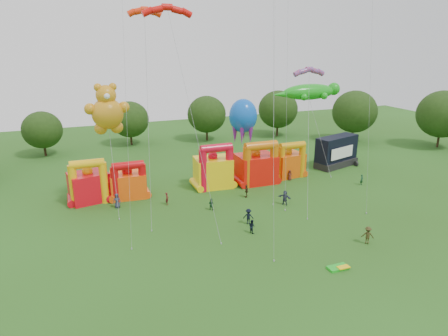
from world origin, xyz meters
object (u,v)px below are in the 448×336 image
object	(u,v)px
bouncy_castle_2	(214,170)
gecko_kite	(314,111)
octopus_kite	(243,131)
spectator_0	(117,201)
spectator_4	(246,191)
stage_trailer	(336,152)
teddy_bear_kite	(109,124)
bouncy_castle_0	(89,185)

from	to	relation	value
bouncy_castle_2	gecko_kite	xyz separation A→B (m)	(18.27, 2.57, 7.20)
octopus_kite	spectator_0	size ratio (longest dim) A/B	6.35
octopus_kite	spectator_4	size ratio (longest dim) A/B	6.82
spectator_0	spectator_4	distance (m)	17.31
gecko_kite	spectator_0	bearing A→B (deg)	-170.43
bouncy_castle_2	octopus_kite	bearing A→B (deg)	22.19
bouncy_castle_2	stage_trailer	size ratio (longest dim) A/B	0.78
teddy_bear_kite	spectator_4	xyz separation A→B (m)	(17.15, -4.14, -9.76)
bouncy_castle_0	bouncy_castle_2	size ratio (longest dim) A/B	0.90
spectator_0	spectator_4	size ratio (longest dim) A/B	1.07
gecko_kite	spectator_0	xyz separation A→B (m)	(-32.55, -5.49, -8.80)
bouncy_castle_0	teddy_bear_kite	size ratio (longest dim) A/B	0.39
octopus_kite	spectator_4	xyz separation A→B (m)	(-2.83, -7.86, -6.61)
bouncy_castle_0	gecko_kite	xyz separation A→B (m)	(35.67, 1.86, 7.44)
bouncy_castle_0	spectator_0	distance (m)	4.97
octopus_kite	spectator_0	distance (m)	21.63
teddy_bear_kite	spectator_4	distance (m)	20.16
teddy_bear_kite	bouncy_castle_2	bearing A→B (deg)	5.62
stage_trailer	teddy_bear_kite	xyz separation A→B (m)	(-37.49, -3.61, 8.14)
bouncy_castle_0	octopus_kite	size ratio (longest dim) A/B	0.50
gecko_kite	spectator_0	size ratio (longest dim) A/B	7.22
octopus_kite	bouncy_castle_0	bearing A→B (deg)	-176.03
gecko_kite	stage_trailer	bearing A→B (deg)	-4.29
gecko_kite	spectator_0	world-z (taller)	gecko_kite
stage_trailer	teddy_bear_kite	bearing A→B (deg)	-174.50
bouncy_castle_0	teddy_bear_kite	distance (m)	9.13
teddy_bear_kite	spectator_0	distance (m)	9.81
gecko_kite	spectator_4	distance (m)	19.58
bouncy_castle_2	spectator_0	size ratio (longest dim) A/B	3.48
teddy_bear_kite	gecko_kite	bearing A→B (deg)	6.96
stage_trailer	gecko_kite	size ratio (longest dim) A/B	0.62
stage_trailer	teddy_bear_kite	world-z (taller)	teddy_bear_kite
spectator_4	gecko_kite	bearing A→B (deg)	141.62
spectator_4	octopus_kite	bearing A→B (deg)	-175.93
bouncy_castle_2	gecko_kite	world-z (taller)	gecko_kite
bouncy_castle_2	stage_trailer	world-z (taller)	bouncy_castle_2
bouncy_castle_0	gecko_kite	bearing A→B (deg)	2.99
bouncy_castle_0	spectator_4	world-z (taller)	bouncy_castle_0
stage_trailer	octopus_kite	world-z (taller)	octopus_kite
stage_trailer	octopus_kite	distance (m)	18.21
bouncy_castle_2	stage_trailer	distance (m)	23.27
teddy_bear_kite	octopus_kite	bearing A→B (deg)	10.54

